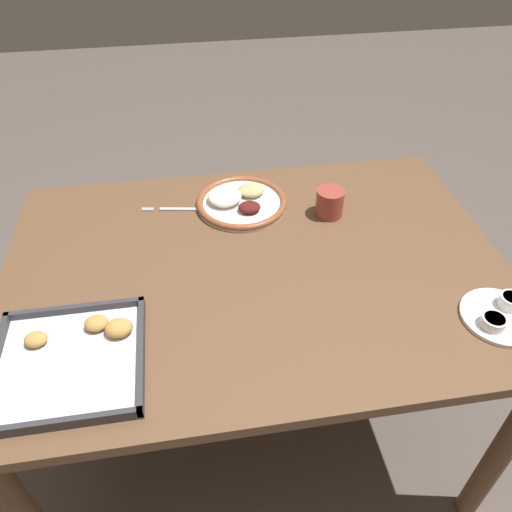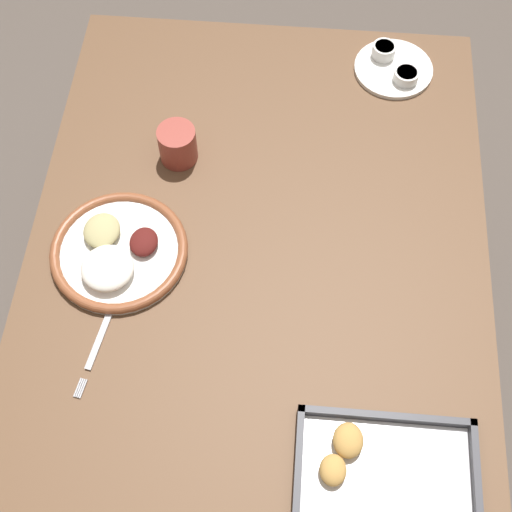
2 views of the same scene
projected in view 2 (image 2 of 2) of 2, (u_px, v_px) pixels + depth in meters
The scene contains 7 objects.
ground_plane at pixel (256, 388), 2.02m from camera, with size 8.00×8.00×0.00m, color #564C44.
dining_table at pixel (256, 287), 1.46m from camera, with size 1.28×0.90×0.74m.
dinner_plate at pixel (118, 252), 1.37m from camera, with size 0.27×0.27×0.05m.
fork at pixel (101, 337), 1.29m from camera, with size 0.21×0.05×0.00m.
saucer_plate at pixel (394, 66), 1.60m from camera, with size 0.18×0.18×0.04m.
baking_tray at pixel (378, 503), 1.15m from camera, with size 0.31×0.30×0.04m.
drinking_cup at pixel (178, 145), 1.46m from camera, with size 0.08×0.08×0.08m.
Camera 2 is at (0.65, 0.05, 1.95)m, focal length 50.00 mm.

